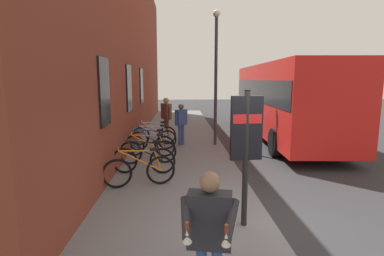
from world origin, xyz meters
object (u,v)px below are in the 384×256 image
Objects in this scene: transit_info_sign at (246,137)px; city_bus at (283,97)px; bicycle_under_window at (148,151)px; pedestrian_by_facade at (181,120)px; bicycle_nearest_sign at (154,135)px; street_lamp at (216,67)px; bicycle_end_of_row at (153,139)px; bicycle_leaning_wall at (144,160)px; bicycle_far_end at (150,145)px; bicycle_mid_rack at (140,171)px; pedestrian_near_bus at (166,114)px; tourist_with_hotdogs at (209,229)px.

transit_info_sign is 9.24m from city_bus.
bicycle_under_window is 1.08× the size of pedestrian_by_facade.
street_lamp reaches higher than bicycle_nearest_sign.
street_lamp is at bearing -92.66° from bicycle_nearest_sign.
bicycle_nearest_sign is at bearing 17.47° from transit_info_sign.
bicycle_under_window is 1.84m from bicycle_end_of_row.
bicycle_far_end is at bearing 0.67° from bicycle_leaning_wall.
bicycle_mid_rack is 6.00m from pedestrian_near_bus.
transit_info_sign reaches higher than tourist_with_hotdogs.
bicycle_mid_rack is 0.98× the size of bicycle_under_window.
bicycle_end_of_row is 6.42m from city_bus.
bicycle_under_window and bicycle_nearest_sign have the same top height.
bicycle_leaning_wall is 0.34× the size of street_lamp.
pedestrian_by_facade is at bearing -51.12° from bicycle_end_of_row.
city_bus is 5.89× the size of pedestrian_near_bus.
bicycle_mid_rack is 1.01m from bicycle_leaning_wall.
tourist_with_hotdogs is at bearing -171.54° from bicycle_nearest_sign.
bicycle_end_of_row is 3.68m from street_lamp.
pedestrian_near_bus is (3.96, -0.40, 0.71)m from bicycle_under_window.
bicycle_under_window is at bearing 11.85° from tourist_with_hotdogs.
bicycle_leaning_wall is at bearing 178.92° from bicycle_under_window.
transit_info_sign reaches higher than bicycle_leaning_wall.
bicycle_mid_rack is at bearing 17.32° from tourist_with_hotdogs.
street_lamp is (-0.11, -2.43, 2.67)m from bicycle_nearest_sign.
bicycle_leaning_wall is 1.00× the size of bicycle_under_window.
pedestrian_by_facade is at bearing -31.40° from bicycle_far_end.
tourist_with_hotdogs is (-7.02, -1.32, 0.62)m from bicycle_far_end.
pedestrian_by_facade is (0.84, -1.04, 0.61)m from bicycle_end_of_row.
bicycle_far_end is 0.73× the size of transit_info_sign.
bicycle_nearest_sign is (3.77, 0.02, -0.00)m from bicycle_leaning_wall.
bicycle_nearest_sign is 0.34× the size of street_lamp.
bicycle_mid_rack is 4.35m from tourist_with_hotdogs.
pedestrian_near_bus is at bearing -5.72° from bicycle_under_window.
city_bus is (5.44, -5.71, 1.41)m from bicycle_leaning_wall.
bicycle_under_window and bicycle_far_end have the same top height.
bicycle_leaning_wall is at bearing 146.62° from street_lamp.
bicycle_far_end is 5.55m from transit_info_sign.
transit_info_sign reaches higher than bicycle_nearest_sign.
transit_info_sign is at bearing -156.60° from bicycle_far_end.
transit_info_sign is 0.46× the size of street_lamp.
bicycle_nearest_sign is at bearing 2.51° from bicycle_end_of_row.
transit_info_sign is (-2.07, -2.11, 1.21)m from bicycle_mid_rack.
bicycle_nearest_sign is 1.24m from pedestrian_by_facade.
tourist_with_hotdogs is at bearing -165.75° from bicycle_leaning_wall.
bicycle_leaning_wall is 5.13m from street_lamp.
street_lamp is (-0.01, -1.35, 2.06)m from pedestrian_by_facade.
city_bus is at bearing -22.66° from tourist_with_hotdogs.
bicycle_end_of_row is 6.39m from transit_info_sign.
bicycle_leaning_wall is 1.90m from bicycle_far_end.
pedestrian_near_bus is (3.04, -0.44, 0.71)m from bicycle_far_end.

